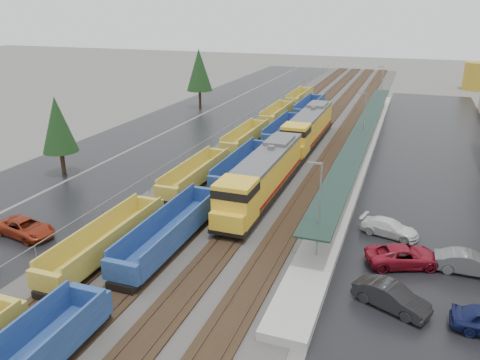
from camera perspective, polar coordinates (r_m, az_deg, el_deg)
The scene contains 19 objects.
ballast_strip at distance 74.80m, azimuth 8.14°, elevation 6.11°, with size 20.00×160.00×0.08m, color #302D2B.
trackbed at distance 74.77m, azimuth 8.14°, elevation 6.19°, with size 14.60×160.00×0.22m.
west_parking_lot at distance 79.14m, azimuth -2.60°, elevation 7.05°, with size 10.00×160.00×0.02m, color black.
west_road at distance 83.41m, azimuth -9.01°, elevation 7.51°, with size 9.00×160.00×0.02m, color black.
east_commuter_lot at distance 63.84m, azimuth 23.02°, elevation 2.15°, with size 16.00×100.00×0.02m, color black.
station_platform at distance 63.72m, azimuth 14.60°, elevation 3.79°, with size 3.00×80.00×8.00m.
chainlink_fence at distance 75.44m, azimuth 0.82°, elevation 7.66°, with size 0.08×160.04×2.02m.
tree_west_near at distance 56.46m, azimuth -21.34°, elevation 6.30°, with size 3.96×3.96×9.00m.
tree_west_far at distance 90.09m, azimuth -5.00°, elevation 13.22°, with size 4.84×4.84×11.00m.
locomotive_lead at distance 45.96m, azimuth 2.75°, elevation 0.40°, with size 3.20×21.07×4.77m.
locomotive_trail at distance 65.48m, azimuth 8.31°, elevation 6.30°, with size 3.20×21.07×4.77m.
well_string_yellow at distance 50.64m, azimuth -5.37°, elevation 0.61°, with size 2.60×111.43×2.31m.
well_string_blue at distance 45.34m, azimuth -3.15°, elevation -1.66°, with size 2.80×102.64×2.48m.
storage_tank at distance 124.04m, azimuth 26.99°, elevation 11.22°, with size 6.22×6.22×6.22m, color #AE8B22.
parked_car_west_c at distance 43.40m, azimuth -24.68°, elevation -5.33°, with size 5.40×2.49×1.50m, color maroon.
parked_car_east_a at distance 32.22m, azimuth 17.93°, elevation -13.41°, with size 4.90×1.71×1.62m, color black.
parked_car_east_b at distance 37.28m, azimuth 19.32°, elevation -8.76°, with size 5.55×2.56×1.54m, color maroon.
parked_car_east_c at distance 41.54m, azimuth 17.75°, elevation -5.58°, with size 4.85×1.97×1.41m, color silver.
parked_car_east_e at distance 38.10m, azimuth 26.18°, elevation -9.10°, with size 4.83×1.68×1.59m, color #5A5C5F.
Camera 1 is at (14.73, -11.05, 18.18)m, focal length 35.00 mm.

